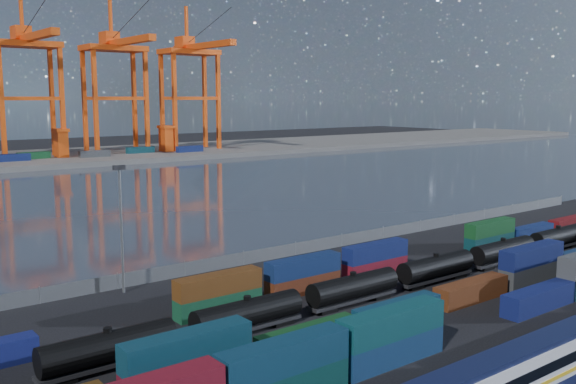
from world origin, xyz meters
TOP-DOWN VIEW (x-y plane):
  - ground at (0.00, 0.00)m, footprint 700.00×700.00m
  - harbor_water at (0.00, 105.00)m, footprint 700.00×700.00m
  - far_quay at (0.00, 210.00)m, footprint 700.00×70.00m
  - container_row_south at (-5.45, -10.59)m, footprint 139.23×2.48m
  - container_row_mid at (-6.25, -3.71)m, footprint 141.09×2.41m
  - container_row_north at (2.58, 11.65)m, footprint 139.70×2.23m
  - tanker_string at (13.37, 4.27)m, footprint 121.80×2.86m
  - waterfront_fence at (-0.00, 28.00)m, footprint 160.12×0.12m
  - yard_light_mast at (-30.00, 26.00)m, footprint 1.60×0.40m

SIDE VIEW (x-z plane):
  - ground at x=0.00m, z-range 0.00..0.00m
  - harbor_water at x=0.00m, z-range 0.01..0.01m
  - far_quay at x=0.00m, z-range 0.00..2.00m
  - waterfront_fence at x=0.00m, z-range -0.10..2.10m
  - container_row_mid at x=-6.25m, z-range -0.74..4.41m
  - container_row_north at x=2.58m, z-range -0.46..4.29m
  - tanker_string at x=13.37m, z-range 0.01..4.09m
  - container_row_south at x=-5.45m, z-range -0.26..5.02m
  - yard_light_mast at x=-30.00m, z-range 1.00..17.60m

